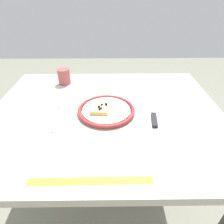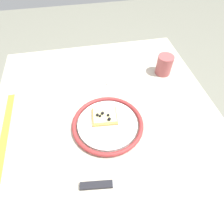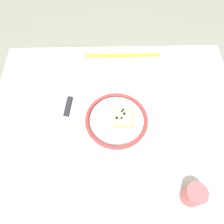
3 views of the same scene
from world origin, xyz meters
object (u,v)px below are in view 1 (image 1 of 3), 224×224
(knife, at_px, (154,115))
(measuring_tape, at_px, (90,181))
(pizza_slice_near, at_px, (100,108))
(plate, at_px, (105,110))
(cup, at_px, (64,76))
(dining_table, at_px, (107,130))
(fork, at_px, (56,116))

(knife, xyz_separation_m, measuring_tape, (-0.24, -0.31, -0.00))
(pizza_slice_near, height_order, measuring_tape, pizza_slice_near)
(plate, distance_m, cup, 0.37)
(measuring_tape, bearing_deg, knife, 51.93)
(dining_table, height_order, plate, plate)
(knife, xyz_separation_m, cup, (-0.43, 0.32, 0.04))
(plate, relative_size, cup, 2.95)
(plate, bearing_deg, dining_table, 54.57)
(plate, height_order, pizza_slice_near, pizza_slice_near)
(fork, bearing_deg, dining_table, 10.12)
(plate, distance_m, fork, 0.20)
(dining_table, relative_size, plate, 4.11)
(dining_table, height_order, fork, fork)
(fork, xyz_separation_m, measuring_tape, (0.17, -0.31, -0.00))
(knife, bearing_deg, measuring_tape, -127.39)
(dining_table, distance_m, knife, 0.23)
(dining_table, xyz_separation_m, fork, (-0.21, -0.04, 0.11))
(knife, bearing_deg, cup, 143.38)
(cup, height_order, measuring_tape, cup)
(dining_table, distance_m, fork, 0.23)
(plate, relative_size, fork, 1.21)
(dining_table, height_order, cup, cup)
(pizza_slice_near, distance_m, knife, 0.23)
(dining_table, xyz_separation_m, cup, (-0.23, 0.28, 0.14))
(pizza_slice_near, bearing_deg, knife, -7.10)
(dining_table, bearing_deg, fork, -169.88)
(fork, distance_m, cup, 0.32)
(knife, bearing_deg, dining_table, 168.66)
(knife, distance_m, fork, 0.40)
(measuring_tape, bearing_deg, dining_table, 82.80)
(plate, bearing_deg, fork, -171.28)
(plate, bearing_deg, cup, 128.61)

